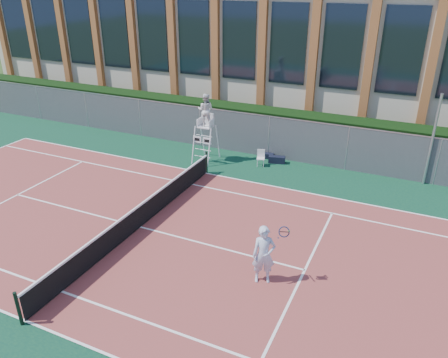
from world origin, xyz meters
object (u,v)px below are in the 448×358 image
at_px(umpire_chair, 206,112).
at_px(tennis_player, 264,255).
at_px(steel_pole, 432,141).
at_px(plastic_chair, 261,156).

relative_size(umpire_chair, tennis_player, 1.84).
height_order(umpire_chair, tennis_player, umpire_chair).
bearing_deg(steel_pole, umpire_chair, -170.92).
height_order(plastic_chair, tennis_player, tennis_player).
height_order(steel_pole, umpire_chair, steel_pole).
height_order(steel_pole, tennis_player, steel_pole).
bearing_deg(umpire_chair, tennis_player, -53.10).
relative_size(steel_pole, plastic_chair, 5.12).
bearing_deg(plastic_chair, tennis_player, -69.11).
relative_size(umpire_chair, plastic_chair, 4.30).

